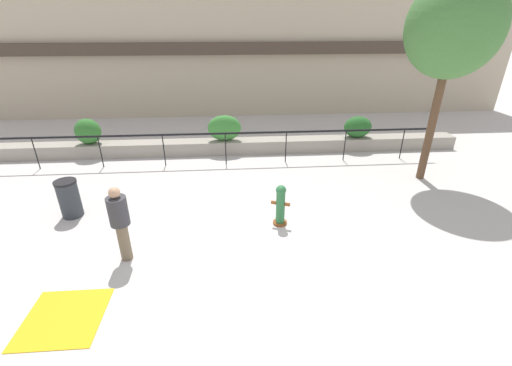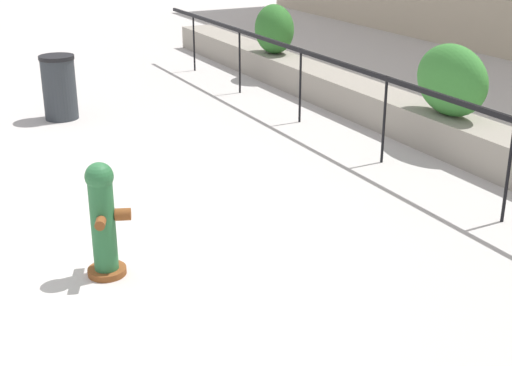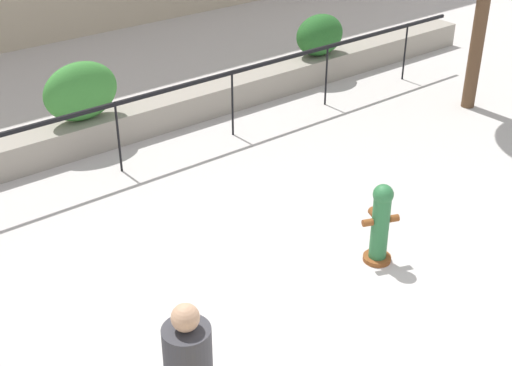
{
  "view_description": "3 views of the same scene",
  "coord_description": "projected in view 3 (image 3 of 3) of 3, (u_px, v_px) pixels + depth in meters",
  "views": [
    {
      "loc": [
        0.2,
        -6.5,
        4.74
      ],
      "look_at": [
        0.85,
        1.97,
        0.61
      ],
      "focal_mm": 24.0,
      "sensor_mm": 36.0,
      "label": 1
    },
    {
      "loc": [
        7.15,
        -0.61,
        3.12
      ],
      "look_at": [
        1.5,
        2.27,
        0.68
      ],
      "focal_mm": 50.0,
      "sensor_mm": 36.0,
      "label": 2
    },
    {
      "loc": [
        -4.37,
        -4.04,
        5.21
      ],
      "look_at": [
        0.73,
        2.45,
        0.61
      ],
      "focal_mm": 50.0,
      "sensor_mm": 36.0,
      "label": 3
    }
  ],
  "objects": [
    {
      "name": "fire_hydrant",
      "position": [
        380.0,
        223.0,
        8.7
      ],
      "size": [
        0.47,
        0.48,
        1.08
      ],
      "color": "brown",
      "rests_on": "ground"
    },
    {
      "name": "planter_wall_low",
      "position": [
        88.0,
        133.0,
        11.67
      ],
      "size": [
        18.0,
        0.7,
        0.5
      ],
      "primitive_type": "cube",
      "color": "gray",
      "rests_on": "ground"
    },
    {
      "name": "hedge_bush_2",
      "position": [
        320.0,
        35.0,
        14.11
      ],
      "size": [
        1.07,
        0.7,
        0.82
      ],
      "primitive_type": "ellipsoid",
      "color": "#235B23",
      "rests_on": "planter_wall_low"
    },
    {
      "name": "hedge_bush_1",
      "position": [
        81.0,
        91.0,
        11.3
      ],
      "size": [
        1.25,
        0.56,
        0.96
      ],
      "primitive_type": "ellipsoid",
      "color": "#387F33",
      "rests_on": "planter_wall_low"
    },
    {
      "name": "fence_railing_segment",
      "position": [
        116.0,
        110.0,
        10.54
      ],
      "size": [
        15.0,
        0.05,
        1.15
      ],
      "color": "black",
      "rests_on": "ground"
    },
    {
      "name": "ground_plane",
      "position": [
        343.0,
        340.0,
        7.67
      ],
      "size": [
        120.0,
        120.0,
        0.0
      ],
      "primitive_type": "plane",
      "color": "#BCB7B2"
    }
  ]
}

